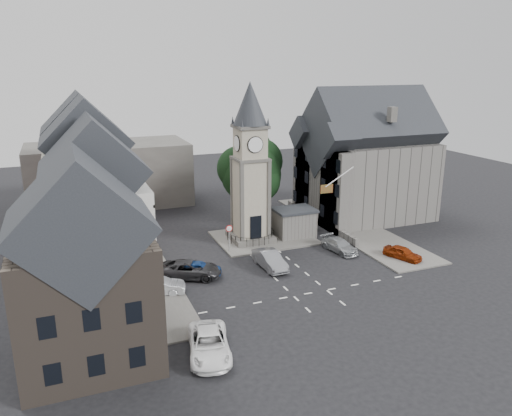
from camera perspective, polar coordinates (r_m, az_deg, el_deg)
name	(u,v)px	position (r m, az deg, el deg)	size (l,w,h in m)	color
ground	(282,268)	(45.61, 3.00, -6.88)	(120.00, 120.00, 0.00)	black
pavement_west	(132,263)	(47.82, -13.95, -6.16)	(6.00, 30.00, 0.14)	#595651
pavement_east	(349,226)	(57.61, 10.59, -2.09)	(6.00, 26.00, 0.14)	#595651
central_island	(264,238)	(52.98, 0.89, -3.43)	(10.00, 8.00, 0.16)	#595651
road_markings	(310,293)	(41.13, 6.22, -9.64)	(20.00, 8.00, 0.01)	silver
clock_tower	(250,164)	(50.30, -0.66, 5.02)	(4.86, 4.86, 16.25)	#4C4944
stone_shelter	(294,222)	(53.37, 4.38, -1.66)	(4.30, 3.30, 3.08)	#635F5B
town_tree	(251,165)	(55.81, -0.57, 4.93)	(7.20, 7.20, 10.80)	black
warning_sign_post	(229,233)	(48.51, -3.09, -2.89)	(0.70, 0.19, 2.85)	black
terrace_pink	(85,176)	(55.30, -18.96, 3.53)	(8.10, 7.60, 12.80)	tan
terrace_cream	(90,193)	(47.50, -18.40, 1.61)	(8.10, 7.60, 12.80)	beige
terrace_tudor	(98,223)	(39.90, -17.58, -1.60)	(8.10, 7.60, 12.00)	silver
building_sw_stone	(86,282)	(31.67, -18.84, -7.98)	(8.60, 7.60, 10.40)	#483E36
backdrop_west	(109,174)	(67.77, -16.40, 3.71)	(20.00, 10.00, 8.00)	#4C4944
east_building	(364,166)	(60.40, 12.29, 4.74)	(14.40, 11.40, 12.60)	#635F5B
east_boundary_wall	(319,221)	(57.76, 7.21, -1.49)	(0.40, 16.00, 0.90)	#635F5B
flagpole	(340,177)	(50.47, 9.52, 3.53)	(3.68, 0.10, 2.74)	white
car_west_blue	(198,269)	(44.00, -6.60, -6.89)	(1.63, 4.05, 1.38)	navy
car_west_silver	(157,286)	(41.20, -11.20, -8.72)	(1.53, 4.39, 1.45)	#AFB2B7
car_west_grey	(190,269)	(43.73, -7.59, -6.98)	(2.51, 5.45, 1.51)	#29292B
car_island_silver	(270,260)	(45.36, 1.59, -5.94)	(1.65, 4.73, 1.56)	gray
car_island_east	(339,245)	(49.90, 9.52, -4.24)	(1.78, 4.39, 1.27)	#9EA2A6
car_east_red	(403,253)	(49.32, 16.40, -4.95)	(1.49, 3.70, 1.26)	maroon
van_sw_white	(209,344)	(32.87, -5.39, -15.23)	(2.52, 5.46, 1.52)	white
pedestrian	(314,222)	(56.14, 6.69, -1.56)	(0.62, 0.41, 1.70)	#AB9A8D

